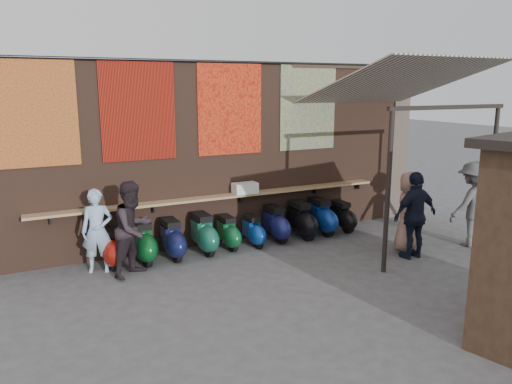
% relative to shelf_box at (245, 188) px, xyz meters
% --- Properties ---
extents(ground, '(70.00, 70.00, 0.00)m').
position_rel_shelf_box_xyz_m(ground, '(-0.56, -2.30, -1.24)').
color(ground, '#474749').
rests_on(ground, ground).
extents(brick_wall, '(10.00, 0.40, 4.00)m').
position_rel_shelf_box_xyz_m(brick_wall, '(-0.56, 0.40, 0.76)').
color(brick_wall, brown).
rests_on(brick_wall, ground).
extents(pier_right, '(0.50, 0.50, 4.00)m').
position_rel_shelf_box_xyz_m(pier_right, '(4.64, 0.40, 0.76)').
color(pier_right, '#4C4238').
rests_on(pier_right, ground).
extents(eating_counter, '(8.00, 0.32, 0.05)m').
position_rel_shelf_box_xyz_m(eating_counter, '(-0.56, 0.03, -0.14)').
color(eating_counter, '#9E7A51').
rests_on(eating_counter, brick_wall).
extents(shelf_box, '(0.55, 0.31, 0.24)m').
position_rel_shelf_box_xyz_m(shelf_box, '(0.00, 0.00, 0.00)').
color(shelf_box, white).
rests_on(shelf_box, eating_counter).
extents(tapestry_redgold, '(1.50, 0.02, 2.00)m').
position_rel_shelf_box_xyz_m(tapestry_redgold, '(-4.16, 0.18, 1.76)').
color(tapestry_redgold, maroon).
rests_on(tapestry_redgold, brick_wall).
extents(tapestry_sun, '(1.50, 0.02, 2.00)m').
position_rel_shelf_box_xyz_m(tapestry_sun, '(-2.26, 0.18, 1.76)').
color(tapestry_sun, red).
rests_on(tapestry_sun, brick_wall).
extents(tapestry_orange, '(1.50, 0.02, 2.00)m').
position_rel_shelf_box_xyz_m(tapestry_orange, '(-0.26, 0.18, 1.76)').
color(tapestry_orange, '#E0421C').
rests_on(tapestry_orange, brick_wall).
extents(tapestry_multi, '(1.50, 0.02, 2.00)m').
position_rel_shelf_box_xyz_m(tapestry_multi, '(1.74, 0.18, 1.76)').
color(tapestry_multi, navy).
rests_on(tapestry_multi, brick_wall).
extents(hang_rail, '(9.50, 0.06, 0.06)m').
position_rel_shelf_box_xyz_m(hang_rail, '(-0.56, 0.17, 2.74)').
color(hang_rail, black).
rests_on(hang_rail, brick_wall).
extents(scooter_stool_0, '(0.36, 0.80, 0.76)m').
position_rel_shelf_box_xyz_m(scooter_stool_0, '(-3.04, -0.28, -0.86)').
color(scooter_stool_0, maroon).
rests_on(scooter_stool_0, ground).
extents(scooter_stool_1, '(0.40, 0.89, 0.84)m').
position_rel_shelf_box_xyz_m(scooter_stool_1, '(-2.42, -0.32, -0.82)').
color(scooter_stool_1, '#0B5221').
rests_on(scooter_stool_1, ground).
extents(scooter_stool_2, '(0.38, 0.85, 0.81)m').
position_rel_shelf_box_xyz_m(scooter_stool_2, '(-1.82, -0.35, -0.84)').
color(scooter_stool_2, '#121745').
rests_on(scooter_stool_2, ground).
extents(scooter_stool_3, '(0.40, 0.88, 0.84)m').
position_rel_shelf_box_xyz_m(scooter_stool_3, '(-1.13, -0.32, -0.83)').
color(scooter_stool_3, '#175F48').
rests_on(scooter_stool_3, ground).
extents(scooter_stool_4, '(0.34, 0.75, 0.71)m').
position_rel_shelf_box_xyz_m(scooter_stool_4, '(-0.55, -0.28, -0.89)').
color(scooter_stool_4, '#10542B').
rests_on(scooter_stool_4, ground).
extents(scooter_stool_5, '(0.32, 0.71, 0.67)m').
position_rel_shelf_box_xyz_m(scooter_stool_5, '(0.03, -0.35, -0.91)').
color(scooter_stool_5, '#0D3B92').
rests_on(scooter_stool_5, ground).
extents(scooter_stool_6, '(0.38, 0.83, 0.79)m').
position_rel_shelf_box_xyz_m(scooter_stool_6, '(0.65, -0.25, -0.85)').
color(scooter_stool_6, navy).
rests_on(scooter_stool_6, ground).
extents(scooter_stool_7, '(0.40, 0.88, 0.84)m').
position_rel_shelf_box_xyz_m(scooter_stool_7, '(1.30, -0.31, -0.83)').
color(scooter_stool_7, black).
rests_on(scooter_stool_7, ground).
extents(scooter_stool_8, '(0.40, 0.89, 0.85)m').
position_rel_shelf_box_xyz_m(scooter_stool_8, '(1.88, -0.27, -0.82)').
color(scooter_stool_8, navy).
rests_on(scooter_stool_8, ground).
extents(scooter_stool_9, '(0.34, 0.76, 0.72)m').
position_rel_shelf_box_xyz_m(scooter_stool_9, '(2.48, -0.29, -0.88)').
color(scooter_stool_9, black).
rests_on(scooter_stool_9, ground).
extents(diner_left, '(0.67, 0.54, 1.60)m').
position_rel_shelf_box_xyz_m(diner_left, '(-3.29, -0.41, -0.44)').
color(diner_left, '#9AC1E0').
rests_on(diner_left, ground).
extents(diner_right, '(1.10, 1.05, 1.79)m').
position_rel_shelf_box_xyz_m(diner_right, '(-2.72, -0.90, -0.35)').
color(diner_right, black).
rests_on(diner_right, ground).
extents(shopper_navy, '(1.06, 0.45, 1.80)m').
position_rel_shelf_box_xyz_m(shopper_navy, '(2.62, -2.54, -0.34)').
color(shopper_navy, black).
rests_on(shopper_navy, ground).
extents(shopper_grey, '(1.24, 0.74, 1.89)m').
position_rel_shelf_box_xyz_m(shopper_grey, '(4.34, -2.50, -0.30)').
color(shopper_grey, '#545559').
rests_on(shopper_grey, ground).
extents(shopper_tan, '(1.00, 0.97, 1.73)m').
position_rel_shelf_box_xyz_m(shopper_tan, '(2.83, -2.16, -0.38)').
color(shopper_tan, '#956F5E').
rests_on(shopper_tan, ground).
extents(stall_shelf, '(2.05, 0.63, 0.06)m').
position_rel_shelf_box_xyz_m(stall_shelf, '(1.75, -5.27, -0.25)').
color(stall_shelf, '#473321').
rests_on(stall_shelf, market_stall).
extents(awning_canvas, '(3.20, 3.28, 0.97)m').
position_rel_shelf_box_xyz_m(awning_canvas, '(2.94, -1.40, 2.31)').
color(awning_canvas, beige).
rests_on(awning_canvas, brick_wall).
extents(awning_ledger, '(3.30, 0.08, 0.12)m').
position_rel_shelf_box_xyz_m(awning_ledger, '(2.94, 0.19, 2.71)').
color(awning_ledger, '#33261C').
rests_on(awning_ledger, brick_wall).
extents(awning_header, '(3.00, 0.08, 0.08)m').
position_rel_shelf_box_xyz_m(awning_header, '(2.94, -2.90, 1.84)').
color(awning_header, black).
rests_on(awning_header, awning_post_left).
extents(awning_post_left, '(0.09, 0.09, 3.10)m').
position_rel_shelf_box_xyz_m(awning_post_left, '(1.54, -2.90, 0.31)').
color(awning_post_left, black).
rests_on(awning_post_left, ground).
extents(awning_post_right, '(0.09, 0.09, 3.10)m').
position_rel_shelf_box_xyz_m(awning_post_right, '(4.34, -2.90, 0.31)').
color(awning_post_right, black).
rests_on(awning_post_right, ground).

